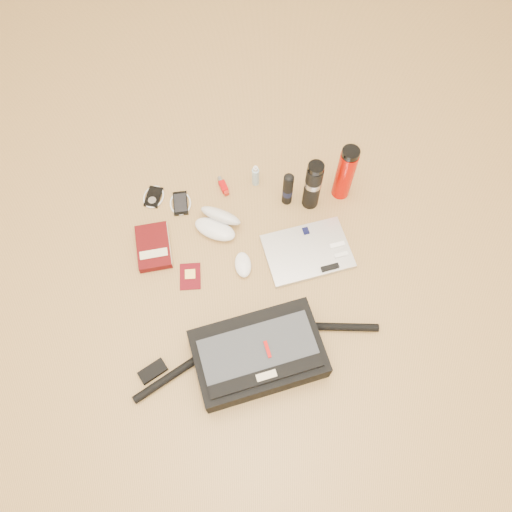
# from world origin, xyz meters

# --- Properties ---
(ground) EXTENTS (4.00, 4.00, 0.00)m
(ground) POSITION_xyz_m (0.00, 0.00, 0.00)
(ground) COLOR #A87F46
(ground) RESTS_ON ground
(messenger_bag) EXTENTS (0.89, 0.40, 0.13)m
(messenger_bag) POSITION_xyz_m (0.05, -0.27, 0.06)
(messenger_bag) COLOR black
(messenger_bag) RESTS_ON ground
(laptop) EXTENTS (0.39, 0.32, 0.03)m
(laptop) POSITION_xyz_m (0.25, 0.16, 0.01)
(laptop) COLOR silver
(laptop) RESTS_ON ground
(book) EXTENTS (0.17, 0.22, 0.04)m
(book) POSITION_xyz_m (-0.37, 0.17, 0.02)
(book) COLOR #450608
(book) RESTS_ON ground
(passport) EXTENTS (0.09, 0.12, 0.01)m
(passport) POSITION_xyz_m (-0.22, 0.05, 0.00)
(passport) COLOR #50040C
(passport) RESTS_ON ground
(mouse) EXTENTS (0.08, 0.12, 0.04)m
(mouse) POSITION_xyz_m (-0.01, 0.10, 0.02)
(mouse) COLOR white
(mouse) RESTS_ON ground
(sunglasses_case) EXTENTS (0.22, 0.21, 0.10)m
(sunglasses_case) POSITION_xyz_m (-0.12, 0.28, 0.04)
(sunglasses_case) COLOR white
(sunglasses_case) RESTS_ON ground
(ipod) EXTENTS (0.10, 0.11, 0.01)m
(ipod) POSITION_xyz_m (-0.40, 0.41, 0.01)
(ipod) COLOR black
(ipod) RESTS_ON ground
(phone) EXTENTS (0.10, 0.12, 0.01)m
(phone) POSITION_xyz_m (-0.29, 0.38, 0.01)
(phone) COLOR black
(phone) RESTS_ON ground
(inhaler) EXTENTS (0.06, 0.09, 0.03)m
(inhaler) POSITION_xyz_m (-0.11, 0.47, 0.01)
(inhaler) COLOR #AB0609
(inhaler) RESTS_ON ground
(spray_bottle) EXTENTS (0.04, 0.04, 0.12)m
(spray_bottle) POSITION_xyz_m (0.03, 0.50, 0.05)
(spray_bottle) COLOR #95B8C8
(spray_bottle) RESTS_ON ground
(aerosol_can) EXTENTS (0.05, 0.05, 0.18)m
(aerosol_can) POSITION_xyz_m (0.17, 0.41, 0.09)
(aerosol_can) COLOR black
(aerosol_can) RESTS_ON ground
(thermos_black) EXTENTS (0.08, 0.08, 0.26)m
(thermos_black) POSITION_xyz_m (0.26, 0.40, 0.13)
(thermos_black) COLOR black
(thermos_black) RESTS_ON ground
(thermos_red) EXTENTS (0.09, 0.09, 0.29)m
(thermos_red) POSITION_xyz_m (0.40, 0.46, 0.14)
(thermos_red) COLOR #C40A00
(thermos_red) RESTS_ON ground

